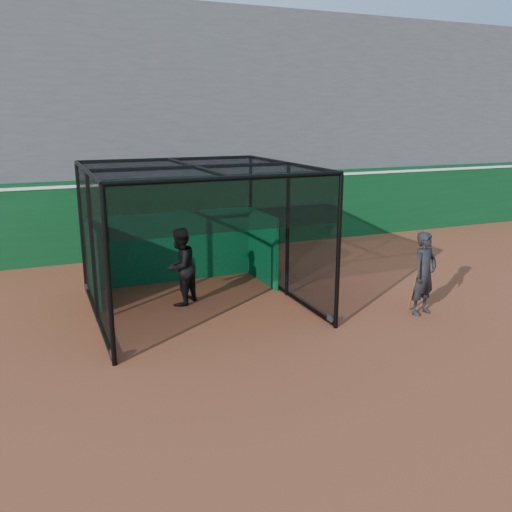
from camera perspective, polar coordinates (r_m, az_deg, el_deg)
name	(u,v)px	position (r m, az deg, el deg)	size (l,w,h in m)	color
ground	(276,354)	(10.40, 2.11, -10.29)	(120.00, 120.00, 0.00)	brown
outfield_wall	(166,214)	(17.79, -9.44, 4.35)	(50.00, 0.50, 2.50)	#0A3919
grandstand	(138,113)	(21.21, -12.28, 14.49)	(50.00, 7.85, 8.95)	#4C4C4F
batting_cage	(197,239)	(12.45, -6.26, 1.76)	(4.70, 4.85, 3.27)	black
batter	(180,267)	(12.88, -7.97, -1.12)	(0.90, 0.70, 1.85)	black
on_deck_player	(424,274)	(12.69, 17.28, -1.79)	(0.79, 0.62, 1.89)	black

